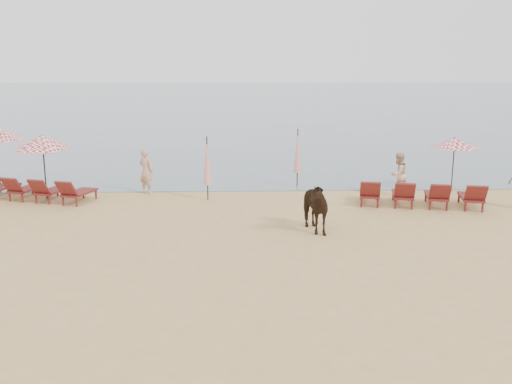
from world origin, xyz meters
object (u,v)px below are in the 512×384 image
(umbrella_open_right, at_px, (455,143))
(beachgoer_left, at_px, (146,171))
(lounger_cluster_right, at_px, (420,194))
(umbrella_closed_left, at_px, (207,161))
(lounger_cluster_left, at_px, (36,189))
(umbrella_closed_right, at_px, (298,151))
(umbrella_open_left_b, at_px, (42,142))
(cow, at_px, (311,206))
(beachgoer_right_a, at_px, (398,174))

(umbrella_open_right, height_order, beachgoer_left, umbrella_open_right)
(lounger_cluster_right, distance_m, umbrella_closed_left, 7.93)
(umbrella_open_right, xyz_separation_m, umbrella_closed_left, (-9.82, -1.11, -0.51))
(lounger_cluster_left, bearing_deg, umbrella_open_right, 21.59)
(umbrella_open_right, distance_m, umbrella_closed_right, 6.31)
(umbrella_open_left_b, xyz_separation_m, umbrella_open_right, (16.06, 0.62, -0.19))
(umbrella_open_right, bearing_deg, beachgoer_left, 173.06)
(umbrella_open_left_b, distance_m, beachgoer_left, 4.03)
(lounger_cluster_right, relative_size, beachgoer_left, 2.52)
(umbrella_closed_right, xyz_separation_m, cow, (-0.27, -6.66, -0.71))
(lounger_cluster_left, relative_size, beachgoer_left, 2.48)
(umbrella_closed_right, relative_size, beachgoer_right_a, 1.43)
(umbrella_closed_left, height_order, cow, umbrella_closed_left)
(cow, distance_m, beachgoer_right_a, 6.23)
(beachgoer_left, bearing_deg, umbrella_open_left_b, 45.95)
(beachgoer_right_a, bearing_deg, beachgoer_left, -39.85)
(cow, height_order, beachgoer_left, beachgoer_left)
(lounger_cluster_right, relative_size, umbrella_closed_right, 1.87)
(umbrella_closed_right, height_order, cow, umbrella_closed_right)
(lounger_cluster_left, height_order, umbrella_open_right, umbrella_open_right)
(umbrella_closed_right, bearing_deg, beachgoer_left, -169.50)
(lounger_cluster_right, relative_size, beachgoer_right_a, 2.67)
(umbrella_closed_right, bearing_deg, umbrella_open_right, -11.84)
(lounger_cluster_left, bearing_deg, lounger_cluster_right, 12.26)
(umbrella_closed_left, bearing_deg, cow, -51.47)
(umbrella_closed_left, xyz_separation_m, umbrella_closed_right, (3.67, 2.39, 0.01))
(umbrella_open_left_b, height_order, cow, umbrella_open_left_b)
(umbrella_closed_left, relative_size, cow, 1.28)
(umbrella_closed_right, bearing_deg, cow, -92.34)
(lounger_cluster_right, xyz_separation_m, umbrella_open_left_b, (-13.99, 1.83, 1.73))
(umbrella_open_right, distance_m, beachgoer_left, 12.38)
(lounger_cluster_right, bearing_deg, beachgoer_left, 177.71)
(umbrella_open_left_b, distance_m, beachgoer_right_a, 13.74)
(lounger_cluster_right, xyz_separation_m, umbrella_closed_left, (-7.75, 1.35, 1.03))
(lounger_cluster_left, height_order, umbrella_closed_left, umbrella_closed_left)
(lounger_cluster_left, distance_m, lounger_cluster_right, 14.34)
(umbrella_open_left_b, height_order, beachgoer_left, umbrella_open_left_b)
(beachgoer_right_a, bearing_deg, umbrella_closed_right, -62.39)
(beachgoer_left, bearing_deg, lounger_cluster_left, 50.09)
(umbrella_closed_right, xyz_separation_m, beachgoer_left, (-6.17, -1.14, -0.60))
(lounger_cluster_left, height_order, cow, cow)
(umbrella_closed_right, relative_size, beachgoer_left, 1.35)
(lounger_cluster_left, xyz_separation_m, cow, (9.91, -4.38, 0.34))
(umbrella_closed_right, bearing_deg, umbrella_open_left_b, -169.08)
(lounger_cluster_right, height_order, umbrella_closed_left, umbrella_closed_left)
(umbrella_closed_left, relative_size, beachgoer_right_a, 1.42)
(umbrella_closed_left, bearing_deg, umbrella_open_right, 6.42)
(umbrella_closed_left, distance_m, umbrella_closed_right, 4.38)
(lounger_cluster_left, distance_m, umbrella_open_left_b, 1.80)
(umbrella_open_right, distance_m, umbrella_closed_left, 9.89)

